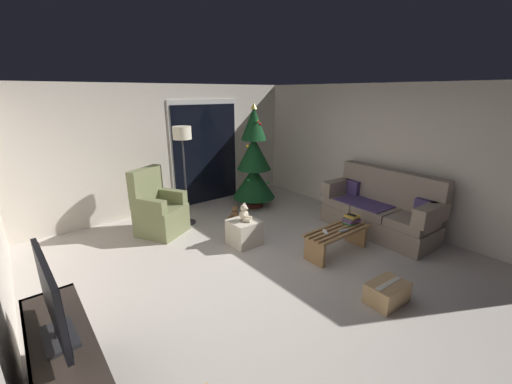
{
  "coord_description": "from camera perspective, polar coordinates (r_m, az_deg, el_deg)",
  "views": [
    {
      "loc": [
        -2.55,
        -3.02,
        2.35
      ],
      "look_at": [
        0.4,
        0.7,
        0.85
      ],
      "focal_mm": 22.36,
      "sensor_mm": 36.0,
      "label": 1
    }
  ],
  "objects": [
    {
      "name": "wall_right",
      "position": [
        6.29,
        22.18,
        6.17
      ],
      "size": [
        0.12,
        6.0,
        2.5
      ],
      "primitive_type": "cube",
      "color": "beige",
      "rests_on": "ground"
    },
    {
      "name": "teddy_bear_chestnut_by_tree",
      "position": [
        6.13,
        -3.85,
        -3.85
      ],
      "size": [
        0.21,
        0.21,
        0.29
      ],
      "color": "brown",
      "rests_on": "ground"
    },
    {
      "name": "remote_silver",
      "position": [
        4.89,
        15.4,
        -6.64
      ],
      "size": [
        0.16,
        0.08,
        0.02
      ],
      "primitive_type": "cube",
      "rotation": [
        0.0,
        0.0,
        4.49
      ],
      "color": "#ADADB2",
      "rests_on": "coffee_table"
    },
    {
      "name": "ottoman",
      "position": [
        5.14,
        -2.15,
        -7.21
      ],
      "size": [
        0.44,
        0.44,
        0.4
      ],
      "primitive_type": "cube",
      "color": "beige",
      "rests_on": "ground"
    },
    {
      "name": "patio_door_glass",
      "position": [
        7.0,
        -8.9,
        6.61
      ],
      "size": [
        1.5,
        0.02,
        2.1
      ],
      "primitive_type": "cube",
      "color": "black",
      "rests_on": "ground"
    },
    {
      "name": "television",
      "position": [
        2.62,
        -32.73,
        -15.93
      ],
      "size": [
        0.21,
        0.84,
        0.61
      ],
      "color": "black",
      "rests_on": "media_shelf"
    },
    {
      "name": "cardboard_box_taped_mid_floor",
      "position": [
        4.16,
        22.4,
        -16.3
      ],
      "size": [
        0.49,
        0.35,
        0.25
      ],
      "color": "tan",
      "rests_on": "ground"
    },
    {
      "name": "ground_plane",
      "position": [
        4.6,
        1.55,
        -13.2
      ],
      "size": [
        7.0,
        7.0,
        0.0
      ],
      "primitive_type": "plane",
      "color": "#BCB2A8"
    },
    {
      "name": "coffee_table",
      "position": [
        4.98,
        14.27,
        -7.85
      ],
      "size": [
        1.1,
        0.4,
        0.39
      ],
      "color": "#9E7547",
      "rests_on": "ground"
    },
    {
      "name": "couch",
      "position": [
        5.9,
        21.32,
        -3.05
      ],
      "size": [
        0.87,
        1.97,
        1.08
      ],
      "color": "gray",
      "rests_on": "ground"
    },
    {
      "name": "armchair",
      "position": [
        5.71,
        -17.05,
        -3.25
      ],
      "size": [
        0.93,
        0.93,
        1.13
      ],
      "color": "olive",
      "rests_on": "ground"
    },
    {
      "name": "wall_back",
      "position": [
        6.69,
        -15.56,
        7.42
      ],
      "size": [
        5.72,
        0.12,
        2.5
      ],
      "primitive_type": "cube",
      "color": "beige",
      "rests_on": "ground"
    },
    {
      "name": "teddy_bear_cream",
      "position": [
        5.01,
        -2.07,
        -3.88
      ],
      "size": [
        0.21,
        0.22,
        0.29
      ],
      "color": "beige",
      "rests_on": "ottoman"
    },
    {
      "name": "remote_white",
      "position": [
        4.77,
        12.29,
        -7.02
      ],
      "size": [
        0.13,
        0.15,
        0.02
      ],
      "primitive_type": "cube",
      "rotation": [
        0.0,
        0.0,
        2.5
      ],
      "color": "silver",
      "rests_on": "coffee_table"
    },
    {
      "name": "book_stack",
      "position": [
        5.19,
        16.7,
        -4.69
      ],
      "size": [
        0.26,
        0.21,
        0.14
      ],
      "color": "#337042",
      "rests_on": "coffee_table"
    },
    {
      "name": "cell_phone",
      "position": [
        5.16,
        16.77,
        -3.94
      ],
      "size": [
        0.08,
        0.15,
        0.01
      ],
      "primitive_type": "cube",
      "rotation": [
        0.0,
        0.0,
        0.06
      ],
      "color": "black",
      "rests_on": "book_stack"
    },
    {
      "name": "floor_lamp",
      "position": [
        5.73,
        -12.99,
        8.61
      ],
      "size": [
        0.32,
        0.32,
        1.78
      ],
      "color": "#2D2D30",
      "rests_on": "ground"
    },
    {
      "name": "christmas_tree",
      "position": [
        6.57,
        -0.38,
        5.16
      ],
      "size": [
        0.89,
        0.89,
        2.15
      ],
      "color": "#4C1E19",
      "rests_on": "ground"
    },
    {
      "name": "patio_door_frame",
      "position": [
        7.01,
        -8.99,
        7.03
      ],
      "size": [
        1.6,
        0.02,
        2.2
      ],
      "primitive_type": "cube",
      "color": "silver",
      "rests_on": "ground"
    }
  ]
}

